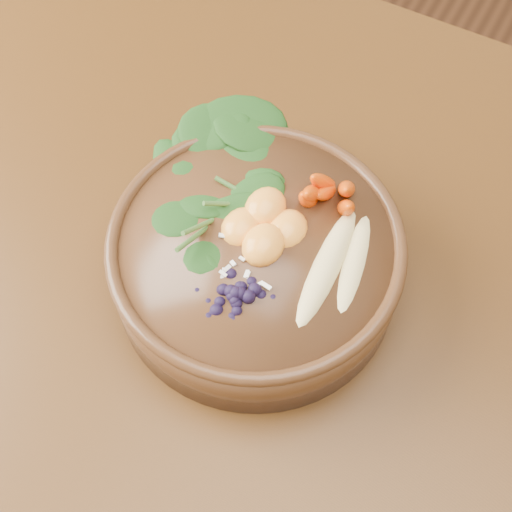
% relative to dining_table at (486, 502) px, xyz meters
% --- Properties ---
extents(dining_table, '(1.60, 0.90, 0.75)m').
position_rel_dining_table_xyz_m(dining_table, '(0.00, 0.00, 0.00)').
color(dining_table, '#331C0C').
rests_on(dining_table, ground).
extents(stoneware_bowl, '(0.28, 0.28, 0.07)m').
position_rel_dining_table_xyz_m(stoneware_bowl, '(-0.26, 0.05, 0.13)').
color(stoneware_bowl, '#4B2C17').
rests_on(stoneware_bowl, dining_table).
extents(kale_heap, '(0.18, 0.17, 0.04)m').
position_rel_dining_table_xyz_m(kale_heap, '(-0.31, 0.10, 0.18)').
color(kale_heap, '#1E4716').
rests_on(kale_heap, stoneware_bowl).
extents(carrot_cluster, '(0.06, 0.06, 0.07)m').
position_rel_dining_table_xyz_m(carrot_cluster, '(-0.23, 0.13, 0.19)').
color(carrot_cluster, '#E23D00').
rests_on(carrot_cluster, stoneware_bowl).
extents(banana_halves, '(0.06, 0.14, 0.02)m').
position_rel_dining_table_xyz_m(banana_halves, '(-0.19, 0.07, 0.17)').
color(banana_halves, '#E0CC84').
rests_on(banana_halves, stoneware_bowl).
extents(mandarin_cluster, '(0.08, 0.09, 0.03)m').
position_rel_dining_table_xyz_m(mandarin_cluster, '(-0.26, 0.07, 0.17)').
color(mandarin_cluster, orange).
rests_on(mandarin_cluster, stoneware_bowl).
extents(blueberry_pile, '(0.13, 0.10, 0.03)m').
position_rel_dining_table_xyz_m(blueberry_pile, '(-0.25, 0.00, 0.18)').
color(blueberry_pile, black).
rests_on(blueberry_pile, stoneware_bowl).
extents(coconut_flakes, '(0.09, 0.07, 0.01)m').
position_rel_dining_table_xyz_m(coconut_flakes, '(-0.26, 0.04, 0.16)').
color(coconut_flakes, white).
rests_on(coconut_flakes, stoneware_bowl).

